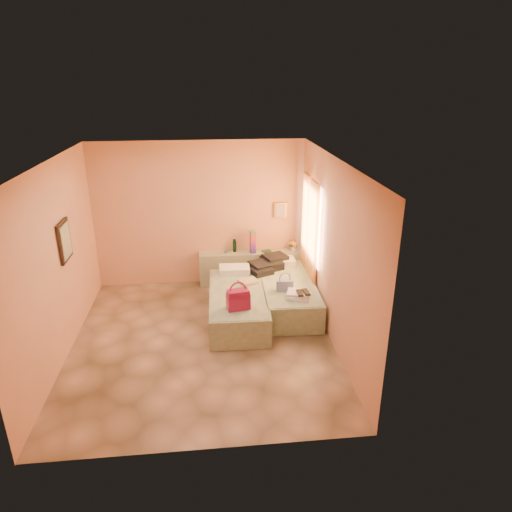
{
  "coord_description": "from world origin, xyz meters",
  "views": [
    {
      "loc": [
        0.17,
        -6.21,
        3.87
      ],
      "look_at": [
        0.93,
        0.85,
        1.06
      ],
      "focal_mm": 32.0,
      "sensor_mm": 36.0,
      "label": 1
    }
  ],
  "objects_px": {
    "green_book": "(266,251)",
    "magenta_handbag": "(238,299)",
    "bed_left": "(238,305)",
    "flower_vase": "(293,245)",
    "towel_stack": "(299,295)",
    "headboard_ledge": "(251,267)",
    "bed_right": "(287,294)",
    "water_bottle": "(235,246)",
    "blue_handbag": "(285,285)"
  },
  "relations": [
    {
      "from": "blue_handbag",
      "to": "bed_right",
      "type": "bearing_deg",
      "value": 78.08
    },
    {
      "from": "water_bottle",
      "to": "blue_handbag",
      "type": "height_order",
      "value": "water_bottle"
    },
    {
      "from": "water_bottle",
      "to": "green_book",
      "type": "xyz_separation_m",
      "value": [
        0.62,
        -0.07,
        -0.11
      ]
    },
    {
      "from": "flower_vase",
      "to": "towel_stack",
      "type": "relative_size",
      "value": 0.71
    },
    {
      "from": "magenta_handbag",
      "to": "towel_stack",
      "type": "xyz_separation_m",
      "value": [
        1.01,
        0.27,
        -0.11
      ]
    },
    {
      "from": "headboard_ledge",
      "to": "green_book",
      "type": "relative_size",
      "value": 12.5
    },
    {
      "from": "towel_stack",
      "to": "blue_handbag",
      "type": "bearing_deg",
      "value": 119.91
    },
    {
      "from": "magenta_handbag",
      "to": "flower_vase",
      "type": "bearing_deg",
      "value": 47.69
    },
    {
      "from": "bed_left",
      "to": "water_bottle",
      "type": "height_order",
      "value": "water_bottle"
    },
    {
      "from": "headboard_ledge",
      "to": "towel_stack",
      "type": "height_order",
      "value": "headboard_ledge"
    },
    {
      "from": "bed_left",
      "to": "bed_right",
      "type": "xyz_separation_m",
      "value": [
        0.9,
        0.31,
        0.0
      ]
    },
    {
      "from": "water_bottle",
      "to": "magenta_handbag",
      "type": "distance_m",
      "value": 2.09
    },
    {
      "from": "water_bottle",
      "to": "towel_stack",
      "type": "height_order",
      "value": "water_bottle"
    },
    {
      "from": "magenta_handbag",
      "to": "bed_right",
      "type": "bearing_deg",
      "value": 33.69
    },
    {
      "from": "green_book",
      "to": "magenta_handbag",
      "type": "xyz_separation_m",
      "value": [
        -0.7,
        -2.02,
        -0.0
      ]
    },
    {
      "from": "water_bottle",
      "to": "towel_stack",
      "type": "bearing_deg",
      "value": -62.97
    },
    {
      "from": "flower_vase",
      "to": "bed_right",
      "type": "bearing_deg",
      "value": -105.35
    },
    {
      "from": "green_book",
      "to": "towel_stack",
      "type": "distance_m",
      "value": 1.78
    },
    {
      "from": "headboard_ledge",
      "to": "bed_left",
      "type": "xyz_separation_m",
      "value": [
        -0.38,
        -1.43,
        -0.08
      ]
    },
    {
      "from": "magenta_handbag",
      "to": "blue_handbag",
      "type": "relative_size",
      "value": 1.23
    },
    {
      "from": "headboard_ledge",
      "to": "bed_right",
      "type": "bearing_deg",
      "value": -64.76
    },
    {
      "from": "green_book",
      "to": "magenta_handbag",
      "type": "bearing_deg",
      "value": -127.98
    },
    {
      "from": "water_bottle",
      "to": "flower_vase",
      "type": "distance_m",
      "value": 1.15
    },
    {
      "from": "flower_vase",
      "to": "towel_stack",
      "type": "height_order",
      "value": "flower_vase"
    },
    {
      "from": "headboard_ledge",
      "to": "magenta_handbag",
      "type": "height_order",
      "value": "magenta_handbag"
    },
    {
      "from": "bed_right",
      "to": "magenta_handbag",
      "type": "bearing_deg",
      "value": -134.26
    },
    {
      "from": "headboard_ledge",
      "to": "water_bottle",
      "type": "distance_m",
      "value": 0.56
    },
    {
      "from": "flower_vase",
      "to": "water_bottle",
      "type": "bearing_deg",
      "value": 175.78
    },
    {
      "from": "bed_right",
      "to": "blue_handbag",
      "type": "relative_size",
      "value": 7.05
    },
    {
      "from": "green_book",
      "to": "blue_handbag",
      "type": "xyz_separation_m",
      "value": [
        0.12,
        -1.44,
        -0.07
      ]
    },
    {
      "from": "magenta_handbag",
      "to": "towel_stack",
      "type": "relative_size",
      "value": 0.99
    },
    {
      "from": "blue_handbag",
      "to": "bed_left",
      "type": "bearing_deg",
      "value": -176.01
    },
    {
      "from": "green_book",
      "to": "water_bottle",
      "type": "bearing_deg",
      "value": 154.84
    },
    {
      "from": "bed_left",
      "to": "green_book",
      "type": "relative_size",
      "value": 12.2
    },
    {
      "from": "water_bottle",
      "to": "blue_handbag",
      "type": "bearing_deg",
      "value": -63.59
    },
    {
      "from": "bed_right",
      "to": "blue_handbag",
      "type": "xyz_separation_m",
      "value": [
        -0.1,
        -0.33,
        0.34
      ]
    },
    {
      "from": "bed_right",
      "to": "green_book",
      "type": "relative_size",
      "value": 12.2
    },
    {
      "from": "bed_right",
      "to": "flower_vase",
      "type": "height_order",
      "value": "flower_vase"
    },
    {
      "from": "blue_handbag",
      "to": "towel_stack",
      "type": "bearing_deg",
      "value": -54.77
    },
    {
      "from": "bed_right",
      "to": "water_bottle",
      "type": "distance_m",
      "value": 1.54
    },
    {
      "from": "headboard_ledge",
      "to": "flower_vase",
      "type": "bearing_deg",
      "value": -1.66
    },
    {
      "from": "magenta_handbag",
      "to": "headboard_ledge",
      "type": "bearing_deg",
      "value": 67.94
    },
    {
      "from": "blue_handbag",
      "to": "headboard_ledge",
      "type": "bearing_deg",
      "value": 111.57
    },
    {
      "from": "green_book",
      "to": "magenta_handbag",
      "type": "relative_size",
      "value": 0.47
    },
    {
      "from": "flower_vase",
      "to": "green_book",
      "type": "bearing_deg",
      "value": 178.37
    },
    {
      "from": "bed_left",
      "to": "green_book",
      "type": "xyz_separation_m",
      "value": [
        0.67,
        1.42,
        0.41
      ]
    },
    {
      "from": "blue_handbag",
      "to": "water_bottle",
      "type": "bearing_deg",
      "value": 121.73
    },
    {
      "from": "water_bottle",
      "to": "green_book",
      "type": "relative_size",
      "value": 1.52
    },
    {
      "from": "water_bottle",
      "to": "green_book",
      "type": "bearing_deg",
      "value": -6.39
    },
    {
      "from": "bed_left",
      "to": "flower_vase",
      "type": "relative_size",
      "value": 8.03
    }
  ]
}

